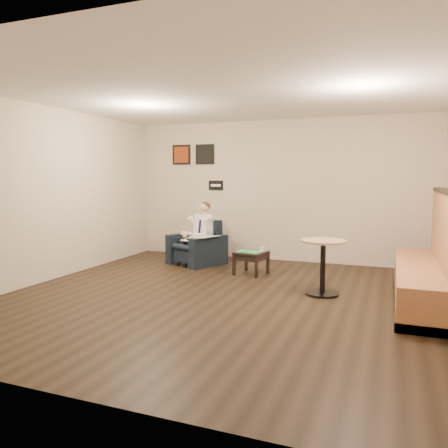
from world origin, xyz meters
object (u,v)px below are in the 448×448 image
(seated_man, at_px, (192,235))
(side_table, at_px, (251,263))
(armchair, at_px, (197,242))
(cafe_table, at_px, (323,267))
(green_folder, at_px, (249,251))
(coffee_mug, at_px, (262,249))
(smartphone, at_px, (257,251))
(banquette, at_px, (424,247))

(seated_man, bearing_deg, side_table, 7.43)
(armchair, bearing_deg, cafe_table, -3.35)
(green_folder, bearing_deg, seated_man, 162.15)
(seated_man, height_order, coffee_mug, seated_man)
(smartphone, bearing_deg, seated_man, -170.08)
(seated_man, height_order, smartphone, seated_man)
(side_table, height_order, green_folder, green_folder)
(side_table, relative_size, banquette, 0.17)
(armchair, relative_size, coffee_mug, 10.31)
(banquette, bearing_deg, armchair, 162.75)
(cafe_table, bearing_deg, banquette, 6.88)
(green_folder, relative_size, banquette, 0.14)
(side_table, height_order, banquette, banquette)
(seated_man, height_order, side_table, seated_man)
(green_folder, bearing_deg, smartphone, 55.08)
(banquette, distance_m, cafe_table, 1.36)
(armchair, height_order, seated_man, seated_man)
(coffee_mug, bearing_deg, cafe_table, -39.02)
(armchair, height_order, coffee_mug, armchair)
(green_folder, bearing_deg, coffee_mug, 22.73)
(armchair, distance_m, coffee_mug, 1.50)
(side_table, bearing_deg, green_folder, -157.27)
(armchair, bearing_deg, banquette, 7.16)
(green_folder, bearing_deg, banquette, -14.72)
(seated_man, bearing_deg, banquette, 8.67)
(cafe_table, bearing_deg, seated_man, 154.36)
(seated_man, xyz_separation_m, banquette, (3.95, -1.11, 0.17))
(banquette, relative_size, cafe_table, 3.66)
(coffee_mug, xyz_separation_m, banquette, (2.47, -0.79, 0.30))
(seated_man, xyz_separation_m, green_folder, (1.27, -0.41, -0.17))
(coffee_mug, relative_size, cafe_table, 0.11)
(coffee_mug, height_order, banquette, banquette)
(armchair, relative_size, banquette, 0.30)
(seated_man, relative_size, cafe_table, 1.45)
(seated_man, distance_m, cafe_table, 2.94)
(smartphone, distance_m, cafe_table, 1.62)
(armchair, height_order, green_folder, armchair)
(armchair, relative_size, cafe_table, 1.09)
(side_table, xyz_separation_m, cafe_table, (1.34, -0.87, 0.20))
(coffee_mug, bearing_deg, side_table, -157.27)
(cafe_table, bearing_deg, armchair, 152.24)
(armchair, xyz_separation_m, banquette, (3.91, -1.21, 0.32))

